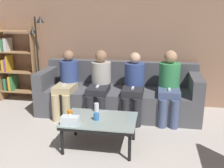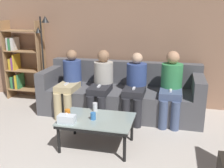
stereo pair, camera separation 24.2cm
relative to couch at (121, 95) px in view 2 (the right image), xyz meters
The scene contains 13 objects.
wall_back 1.12m from the couch, 90.00° to the left, with size 12.00×0.06×2.60m.
couch is the anchor object (origin of this frame).
coffee_table 1.29m from the couch, 92.52° to the right, with size 0.95×0.64×0.40m.
cup_near_left 1.43m from the couch, 107.42° to the right, with size 0.07×0.07×0.12m.
cup_near_right 1.06m from the couch, 98.48° to the right, with size 0.07×0.07×0.12m.
cup_far_center 1.34m from the couch, 93.88° to the right, with size 0.07×0.07×0.09m.
tissue_box 1.56m from the couch, 104.22° to the right, with size 0.22×0.12×0.13m.
bookshelf 2.19m from the couch, behind, with size 0.76×0.32×1.57m.
standing_lamp 1.69m from the couch, behind, with size 0.31×0.26×1.66m.
seated_person_left_end 0.93m from the couch, 164.53° to the right, with size 0.32×0.70×1.10m.
seated_person_mid_left 0.47m from the couch, 141.05° to the right, with size 0.33×0.70×1.12m.
seated_person_mid_right 0.46m from the couch, 38.43° to the right, with size 0.33×0.69×1.09m.
seated_person_right_end 0.93m from the couch, 13.72° to the right, with size 0.34×0.66×1.14m.
Camera 2 is at (0.88, -1.24, 1.76)m, focal length 42.00 mm.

